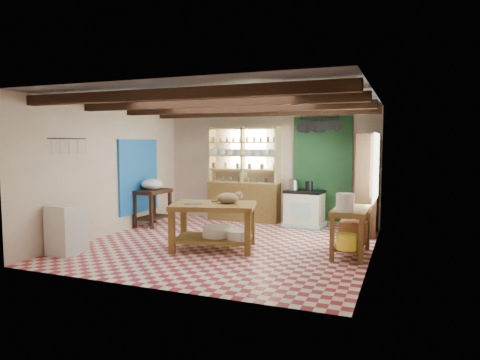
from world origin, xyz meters
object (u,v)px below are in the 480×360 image
at_px(prep_table, 153,208).
at_px(white_cabinet, 67,229).
at_px(work_table, 214,226).
at_px(stove, 304,208).
at_px(cat, 228,198).
at_px(right_counter, 351,232).

bearing_deg(prep_table, white_cabinet, -86.93).
height_order(work_table, white_cabinet, white_cabinet).
bearing_deg(prep_table, stove, 23.67).
xyz_separation_m(stove, prep_table, (-3.13, -1.15, 0.00)).
relative_size(work_table, cat, 3.42).
distance_m(stove, right_counter, 2.45).
bearing_deg(cat, white_cabinet, -176.85).
bearing_deg(prep_table, right_counter, -8.81).
height_order(white_cabinet, cat, cat).
height_order(stove, cat, cat).
xyz_separation_m(white_cabinet, cat, (2.38, 1.25, 0.48)).
distance_m(work_table, right_counter, 2.29).
relative_size(work_table, white_cabinet, 1.72).
height_order(stove, right_counter, stove).
relative_size(white_cabinet, right_counter, 0.75).
relative_size(prep_table, cat, 1.97).
bearing_deg(prep_table, work_table, -29.63).
distance_m(stove, prep_table, 3.34).
height_order(prep_table, cat, cat).
bearing_deg(cat, work_table, -178.69).
xyz_separation_m(work_table, stove, (1.01, 2.54, 0.00)).
distance_m(prep_table, cat, 2.72).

